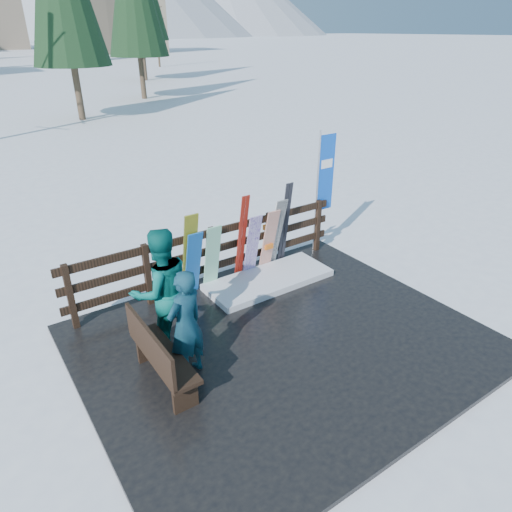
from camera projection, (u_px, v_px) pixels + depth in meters
ground at (283, 344)px, 7.24m from camera, size 700.00×700.00×0.00m
deck at (283, 342)px, 7.22m from camera, size 6.00×5.00×0.08m
fence at (213, 252)px, 8.53m from camera, size 5.60×0.10×1.15m
snow_patch at (269, 280)px, 8.80m from camera, size 2.46×1.00×0.12m
bench at (158, 354)px, 6.08m from camera, size 0.40×1.50×0.97m
snowboard_0 at (193, 264)px, 8.11m from camera, size 0.28×0.37×1.31m
snowboard_1 at (212, 258)px, 8.30m from camera, size 0.29×0.30×1.32m
snowboard_2 at (190, 256)px, 8.00m from camera, size 0.26×0.39×1.66m
snowboard_3 at (252, 246)px, 8.74m from camera, size 0.27×0.30×1.32m
snowboard_4 at (276, 235)px, 8.98m from camera, size 0.26×0.42×1.53m
snowboard_5 at (269, 241)px, 8.94m from camera, size 0.27×0.36×1.35m
ski_pair_a at (242, 237)px, 8.61m from camera, size 0.17×0.34×1.74m
ski_pair_b at (285, 225)px, 9.11m from camera, size 0.17×0.26×1.78m
rental_flag at (324, 178)px, 9.52m from camera, size 0.45×0.04×2.60m
person_front at (186, 325)px, 6.15m from camera, size 0.69×0.56×1.64m
person_back at (162, 291)px, 6.64m from camera, size 0.95×0.74×1.95m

